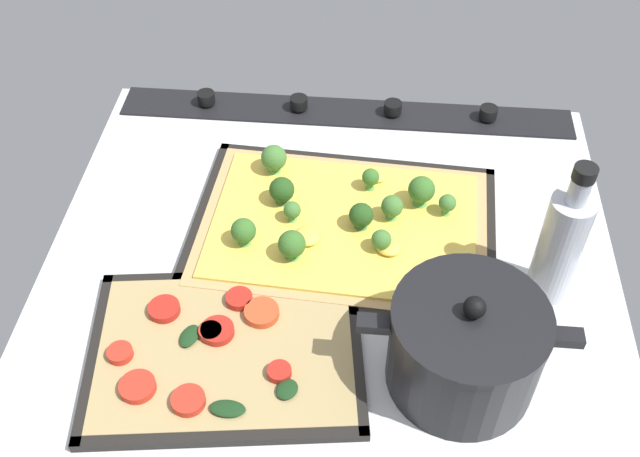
# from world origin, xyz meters

# --- Properties ---
(ground_plane) EXTENTS (0.74, 0.70, 0.03)m
(ground_plane) POSITION_xyz_m (0.00, 0.00, -0.01)
(ground_plane) COLOR silver
(stove_control_panel) EXTENTS (0.71, 0.07, 0.03)m
(stove_control_panel) POSITION_xyz_m (-0.00, -0.31, 0.01)
(stove_control_panel) COLOR black
(stove_control_panel) RESTS_ON ground_plane
(baking_tray_front) EXTENTS (0.42, 0.31, 0.01)m
(baking_tray_front) POSITION_xyz_m (-0.01, -0.05, 0.00)
(baking_tray_front) COLOR black
(baking_tray_front) RESTS_ON ground_plane
(broccoli_pizza) EXTENTS (0.39, 0.29, 0.06)m
(broccoli_pizza) POSITION_xyz_m (-0.01, -0.06, 0.02)
(broccoli_pizza) COLOR tan
(broccoli_pizza) RESTS_ON baking_tray_front
(baking_tray_back) EXTENTS (0.34, 0.27, 0.01)m
(baking_tray_back) POSITION_xyz_m (0.11, 0.15, 0.00)
(baking_tray_back) COLOR black
(baking_tray_back) RESTS_ON ground_plane
(veggie_pizza_back) EXTENTS (0.32, 0.25, 0.02)m
(veggie_pizza_back) POSITION_xyz_m (0.11, 0.16, 0.01)
(veggie_pizza_back) COLOR tan
(veggie_pizza_back) RESTS_ON baking_tray_back
(cooking_pot) EXTENTS (0.24, 0.17, 0.14)m
(cooking_pot) POSITION_xyz_m (-0.16, 0.16, 0.06)
(cooking_pot) COLOR black
(cooking_pot) RESTS_ON ground_plane
(oil_bottle) EXTENTS (0.05, 0.05, 0.21)m
(oil_bottle) POSITION_xyz_m (-0.27, 0.02, 0.08)
(oil_bottle) COLOR #B7BCC6
(oil_bottle) RESTS_ON ground_plane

